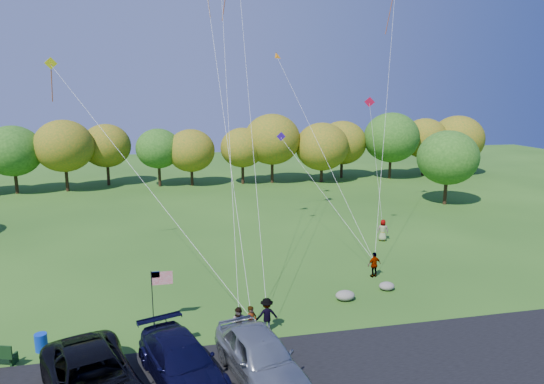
% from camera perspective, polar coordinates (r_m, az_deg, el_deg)
% --- Properties ---
extents(ground, '(140.00, 140.00, 0.00)m').
position_cam_1_polar(ground, '(23.97, -3.26, -16.08)').
color(ground, '#275017').
rests_on(ground, ground).
extents(asphalt_lane, '(44.00, 6.00, 0.06)m').
position_cam_1_polar(asphalt_lane, '(20.55, -1.37, -21.12)').
color(asphalt_lane, black).
rests_on(asphalt_lane, ground).
extents(treeline, '(75.89, 28.17, 8.60)m').
position_cam_1_polar(treeline, '(57.63, -8.66, 5.19)').
color(treeline, '#382714').
rests_on(treeline, ground).
extents(minivan_dark, '(4.92, 7.06, 1.79)m').
position_cam_1_polar(minivan_dark, '(19.87, -20.34, -20.01)').
color(minivan_dark, black).
rests_on(minivan_dark, asphalt_lane).
extents(minivan_navy, '(3.95, 6.08, 1.64)m').
position_cam_1_polar(minivan_navy, '(20.27, -10.61, -19.01)').
color(minivan_navy, black).
rests_on(minivan_navy, asphalt_lane).
extents(minivan_silver, '(3.47, 5.95, 1.90)m').
position_cam_1_polar(minivan_silver, '(20.06, -1.41, -18.71)').
color(minivan_silver, '#999EA2').
rests_on(minivan_silver, asphalt_lane).
extents(flyer_a, '(0.69, 0.66, 1.60)m').
position_cam_1_polar(flyer_a, '(22.99, -2.41, -15.11)').
color(flyer_a, '#4C4C59').
rests_on(flyer_a, ground).
extents(flyer_b, '(0.98, 0.90, 1.61)m').
position_cam_1_polar(flyer_b, '(22.85, -3.87, -15.29)').
color(flyer_b, '#4C4C59').
rests_on(flyer_b, ground).
extents(flyer_c, '(1.10, 0.67, 1.66)m').
position_cam_1_polar(flyer_c, '(23.62, -0.62, -14.25)').
color(flyer_c, '#4C4C59').
rests_on(flyer_c, ground).
extents(flyer_d, '(0.99, 0.57, 1.58)m').
position_cam_1_polar(flyer_d, '(30.61, 11.95, -8.36)').
color(flyer_d, '#4C4C59').
rests_on(flyer_d, ground).
extents(flyer_e, '(0.94, 0.78, 1.66)m').
position_cam_1_polar(flyer_e, '(37.93, 12.91, -4.40)').
color(flyer_e, '#4C4C59').
rests_on(flyer_e, ground).
extents(trash_barrel, '(0.53, 0.53, 0.79)m').
position_cam_1_polar(trash_barrel, '(24.43, -25.52, -15.67)').
color(trash_barrel, '#0B33B0').
rests_on(trash_barrel, ground).
extents(flag_assembly, '(1.03, 0.67, 2.78)m').
position_cam_1_polar(flag_assembly, '(24.31, -13.22, -10.49)').
color(flag_assembly, black).
rests_on(flag_assembly, ground).
extents(boulder_near, '(1.08, 0.84, 0.54)m').
position_cam_1_polar(boulder_near, '(27.31, 8.60, -11.94)').
color(boulder_near, gray).
rests_on(boulder_near, ground).
extents(boulder_far, '(0.90, 0.75, 0.47)m').
position_cam_1_polar(boulder_far, '(29.06, 13.35, -10.72)').
color(boulder_far, gray).
rests_on(boulder_far, ground).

